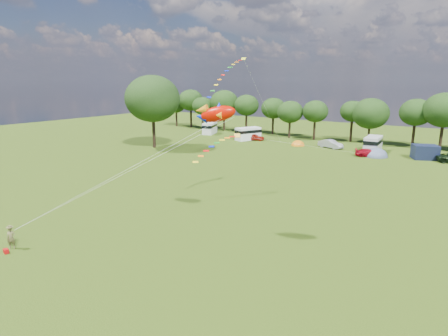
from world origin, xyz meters
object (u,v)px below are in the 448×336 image
Objects in this scene: car_b at (331,144)px; fish_kite at (215,114)px; campervan_a at (210,128)px; campervan_b at (248,133)px; car_a at (254,137)px; tent_orange at (298,146)px; big_tree at (152,99)px; campervan_c at (373,144)px; car_c at (369,153)px; tent_greyblue at (376,156)px; kite_flyer at (11,238)px.

fish_kite reaches higher than car_b.
campervan_a is 0.99× the size of campervan_b.
car_a is 0.98× the size of car_b.
car_b is 17.54m from campervan_b.
big_tree is at bearing -140.84° from tent_orange.
fish_kite is (-1.66, -44.43, 8.39)m from campervan_c.
car_c is 25.73m from campervan_b.
campervan_c is at bearing -64.61° from campervan_b.
campervan_a is 12.62m from campervan_b.
car_a is at bearing 61.95° from car_c.
car_a is 24.54m from car_c.
big_tree is at bearing 165.95° from campervan_a.
campervan_a is (-29.80, 2.15, 0.63)m from car_b.
campervan_a is 39.11m from tent_greyblue.
tent_greyblue is at bearing -115.68° from car_a.
car_b is 1.04× the size of car_c.
big_tree reaches higher than car_b.
car_b is at bearing 89.73° from campervan_c.
tent_orange is at bearing 85.19° from fish_kite.
tent_greyblue reaches higher than tent_orange.
fish_kite is at bearing -155.49° from car_b.
kite_flyer is at bearing 163.37° from campervan_c.
big_tree is 3.02× the size of car_b.
big_tree is 22.71m from car_a.
tent_greyblue is at bearing 23.91° from kite_flyer.
tent_greyblue is 1.18× the size of fish_kite.
car_c is 1.51× the size of tent_orange.
fish_kite is (10.72, 11.41, 9.01)m from kite_flyer.
campervan_a is 3.44× the size of kite_flyer.
campervan_b is (9.79, 17.64, -7.60)m from big_tree.
car_b reaches higher than car_c.
campervan_c is (7.40, 0.50, 0.69)m from car_b.
car_c is 0.73× the size of campervan_a.
car_b is at bearing -107.84° from car_a.
campervan_b is (-17.52, -0.71, 0.64)m from car_b.
tent_greyblue is at bearing -8.58° from tent_orange.
car_a is at bearing -121.33° from campervan_a.
big_tree reaches higher than kite_flyer.
car_c is 1.43m from tent_greyblue.
big_tree is 40.21m from campervan_c.
car_a is 0.74× the size of campervan_a.
campervan_a is at bearing 172.38° from tent_orange.
big_tree is at bearing 69.95° from kite_flyer.
fish_kite is at bearing -4.38° from kite_flyer.
big_tree is at bearing 173.58° from campervan_b.
campervan_b reaches higher than campervan_a.
car_c is at bearing -117.99° from car_a.
car_a is 56.17m from kite_flyer.
campervan_a is at bearing 96.95° from big_tree.
car_a is at bearing 58.52° from big_tree.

